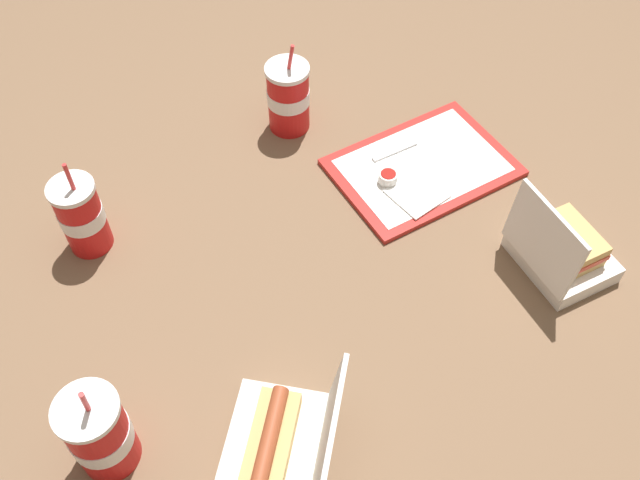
{
  "coord_description": "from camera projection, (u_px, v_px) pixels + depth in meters",
  "views": [
    {
      "loc": [
        -0.35,
        -0.75,
        1.12
      ],
      "look_at": [
        -0.02,
        0.01,
        0.05
      ],
      "focal_mm": 40.0,
      "sensor_mm": 36.0,
      "label": 1
    }
  ],
  "objects": [
    {
      "name": "soda_cup_front",
      "position": [
        99.0,
        433.0,
        1.08
      ],
      "size": [
        0.1,
        0.1,
        0.23
      ],
      "color": "red",
      "rests_on": "ground_plane"
    },
    {
      "name": "plastic_fork",
      "position": [
        395.0,
        151.0,
        1.55
      ],
      "size": [
        0.11,
        0.02,
        0.0
      ],
      "primitive_type": "cube",
      "rotation": [
        0.0,
        0.0,
        0.1
      ],
      "color": "white",
      "rests_on": "food_tray"
    },
    {
      "name": "soda_cup_right",
      "position": [
        81.0,
        216.0,
        1.34
      ],
      "size": [
        0.09,
        0.09,
        0.22
      ],
      "color": "red",
      "rests_on": "ground_plane"
    },
    {
      "name": "clamshell_hotdog_left",
      "position": [
        278.0,
        446.0,
        1.11
      ],
      "size": [
        0.26,
        0.27,
        0.18
      ],
      "color": "white",
      "rests_on": "ground_plane"
    },
    {
      "name": "soda_cup_center",
      "position": [
        288.0,
        97.0,
        1.55
      ],
      "size": [
        0.1,
        0.1,
        0.22
      ],
      "color": "red",
      "rests_on": "ground_plane"
    },
    {
      "name": "food_tray",
      "position": [
        422.0,
        167.0,
        1.53
      ],
      "size": [
        0.4,
        0.3,
        0.01
      ],
      "color": "red",
      "rests_on": "ground_plane"
    },
    {
      "name": "ketchup_cup",
      "position": [
        388.0,
        177.0,
        1.48
      ],
      "size": [
        0.04,
        0.04,
        0.02
      ],
      "color": "white",
      "rests_on": "food_tray"
    },
    {
      "name": "napkin_stack",
      "position": [
        417.0,
        194.0,
        1.47
      ],
      "size": [
        0.12,
        0.12,
        0.0
      ],
      "primitive_type": "cube",
      "rotation": [
        0.0,
        0.0,
        0.26
      ],
      "color": "white",
      "rests_on": "food_tray"
    },
    {
      "name": "ground_plane",
      "position": [
        333.0,
        256.0,
        1.39
      ],
      "size": [
        3.2,
        3.2,
        0.0
      ],
      "primitive_type": "plane",
      "color": "brown"
    },
    {
      "name": "clamshell_sandwich_right",
      "position": [
        561.0,
        250.0,
        1.34
      ],
      "size": [
        0.16,
        0.19,
        0.19
      ],
      "color": "white",
      "rests_on": "ground_plane"
    }
  ]
}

